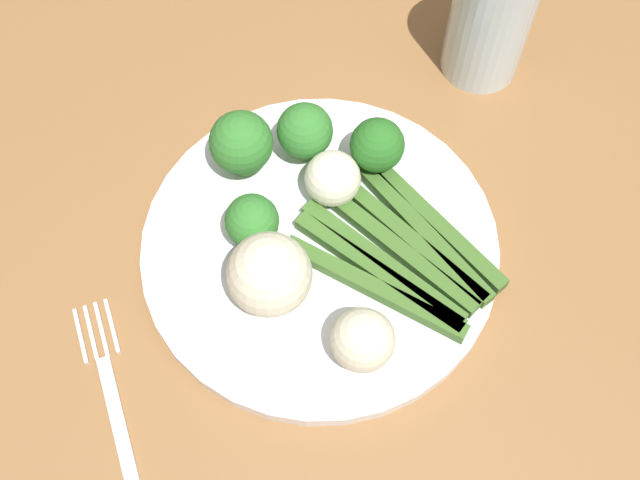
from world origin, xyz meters
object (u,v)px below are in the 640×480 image
object	(u,v)px
asparagus_bundle	(400,251)
fork	(113,401)
broccoli_front_left	(304,132)
cauliflower_mid	(363,340)
water_glass	(490,19)
broccoli_near_center	(252,221)
dining_table	(342,277)
broccoli_outer_edge	(377,146)
broccoli_front	(241,143)
cauliflower_near_fork	(332,179)
plate	(320,247)
cauliflower_left	(269,275)

from	to	relation	value
asparagus_bundle	fork	bearing A→B (deg)	70.40
broccoli_front_left	fork	world-z (taller)	broccoli_front_left
cauliflower_mid	water_glass	distance (m)	0.30
broccoli_near_center	cauliflower_mid	world-z (taller)	broccoli_near_center
dining_table	asparagus_bundle	world-z (taller)	asparagus_bundle
broccoli_outer_edge	fork	bearing A→B (deg)	-165.18
dining_table	broccoli_front	xyz separation A→B (m)	(-0.05, 0.08, 0.16)
cauliflower_near_fork	fork	bearing A→B (deg)	-163.46
broccoli_outer_edge	cauliflower_mid	xyz separation A→B (m)	(-0.09, -0.13, -0.01)
plate	broccoli_outer_edge	bearing A→B (deg)	27.57
broccoli_near_center	cauliflower_left	xyz separation A→B (m)	(-0.01, -0.05, 0.00)
broccoli_front	cauliflower_left	xyz separation A→B (m)	(-0.03, -0.11, -0.00)
broccoli_front	cauliflower_mid	bearing A→B (deg)	-89.68
dining_table	fork	distance (m)	0.25
asparagus_bundle	broccoli_near_center	xyz separation A→B (m)	(-0.09, 0.07, 0.02)
broccoli_near_center	asparagus_bundle	bearing A→B (deg)	-36.62
dining_table	fork	size ratio (longest dim) A/B	7.62
broccoli_near_center	plate	bearing A→B (deg)	-33.61
broccoli_outer_edge	cauliflower_left	distance (m)	0.14
broccoli_outer_edge	broccoli_front_left	bearing A→B (deg)	137.65
fork	water_glass	xyz separation A→B (m)	(0.41, 0.12, 0.06)
cauliflower_left	fork	distance (m)	0.15
asparagus_bundle	fork	xyz separation A→B (m)	(-0.24, 0.01, -0.02)
dining_table	cauliflower_near_fork	distance (m)	0.15
broccoli_near_center	fork	world-z (taller)	broccoli_near_center
plate	broccoli_front_left	distance (m)	0.09
asparagus_bundle	cauliflower_left	world-z (taller)	cauliflower_left
water_glass	dining_table	bearing A→B (deg)	-156.70
plate	broccoli_outer_edge	world-z (taller)	broccoli_outer_edge
cauliflower_near_fork	water_glass	distance (m)	0.20
dining_table	broccoli_front_left	world-z (taller)	broccoli_front_left
plate	dining_table	bearing A→B (deg)	22.07
broccoli_outer_edge	dining_table	bearing A→B (deg)	-148.78
water_glass	broccoli_outer_edge	bearing A→B (deg)	-159.24
asparagus_bundle	broccoli_front	size ratio (longest dim) A/B	2.74
broccoli_front_left	cauliflower_mid	xyz separation A→B (m)	(-0.05, -0.17, -0.01)
broccoli_near_center	cauliflower_mid	xyz separation A→B (m)	(0.02, -0.12, -0.01)
broccoli_front_left	broccoli_front	distance (m)	0.05
plate	broccoli_front_left	bearing A→B (deg)	68.67
plate	cauliflower_left	distance (m)	0.07
cauliflower_left	broccoli_front	bearing A→B (deg)	72.87
cauliflower_left	asparagus_bundle	bearing A→B (deg)	-11.99
plate	cauliflower_left	bearing A→B (deg)	-161.14
cauliflower_left	plate	bearing A→B (deg)	18.86
broccoli_front	cauliflower_left	size ratio (longest dim) A/B	0.99
broccoli_front	fork	xyz separation A→B (m)	(-0.17, -0.12, -0.05)
asparagus_bundle	broccoli_outer_edge	distance (m)	0.09
plate	water_glass	world-z (taller)	water_glass
broccoli_outer_edge	water_glass	distance (m)	0.16
cauliflower_mid	plate	bearing A→B (deg)	78.90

